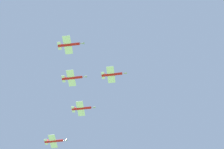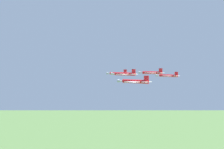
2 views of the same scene
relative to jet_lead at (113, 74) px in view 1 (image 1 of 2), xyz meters
The scene contains 5 objects.
jet_lead is the anchor object (origin of this frame).
jet_port_inner 27.19m from the jet_lead, 53.56° to the right, with size 13.62×10.06×2.82m.
jet_starboard_inner 27.22m from the jet_lead, 36.44° to the left, with size 13.62×10.06×2.82m.
jet_port_outer 21.16m from the jet_lead, ahead, with size 13.62×10.06×2.82m.
jet_starboard_outer 54.39m from the jet_lead, 53.56° to the right, with size 13.62×10.06×2.82m.
Camera 1 is at (-9.00, 83.88, 3.78)m, focal length 46.55 mm.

